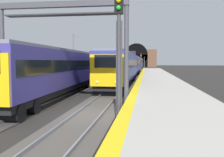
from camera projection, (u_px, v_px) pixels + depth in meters
name	position (u px, v px, depth m)	size (l,w,h in m)	color
ground_plane	(89.00, 116.00, 13.41)	(320.00, 320.00, 0.00)	#282623
platform_right	(171.00, 109.00, 12.77)	(112.00, 4.60, 1.02)	#ADA89E
platform_right_edge_strip	(132.00, 98.00, 13.02)	(112.00, 0.50, 0.01)	yellow
track_main_line	(89.00, 115.00, 13.41)	(160.00, 2.91, 0.21)	#4C4742
track_adjacent_line	(15.00, 113.00, 14.03)	(160.00, 2.93, 0.21)	#383533
train_main_approaching	(134.00, 64.00, 58.09)	(77.86, 3.02, 4.91)	navy
train_adjacent_platform	(101.00, 65.00, 40.29)	(59.58, 3.28, 3.95)	navy
railway_signal_near	(119.00, 47.00, 10.68)	(0.39, 0.38, 6.03)	#38383D
railway_signal_mid	(141.00, 63.00, 48.65)	(0.39, 0.38, 4.47)	#38383D
railway_signal_far	(144.00, 61.00, 106.93)	(0.39, 0.38, 4.84)	#4C4C54
overhead_signal_gantry	(62.00, 28.00, 15.30)	(0.70, 8.33, 6.64)	#3F3F47
tunnel_portal	(136.00, 58.00, 120.84)	(3.03, 19.64, 11.49)	brown
catenary_mast_near	(74.00, 55.00, 48.81)	(0.22, 1.72, 8.33)	#595B60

